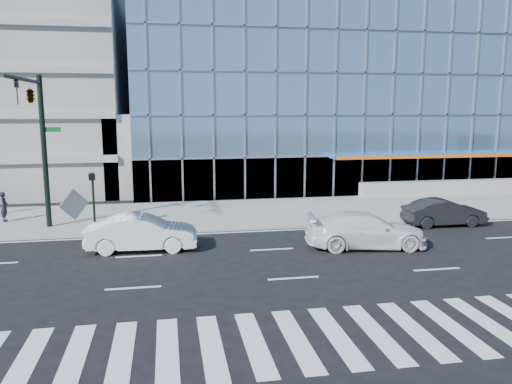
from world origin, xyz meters
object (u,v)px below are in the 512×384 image
traffic_signal (35,114)px  dark_sedan (444,212)px  ped_signal_post (93,192)px  white_suv (366,230)px  pedestrian (4,207)px  white_sedan (142,233)px  tilted_panel (74,204)px

traffic_signal → dark_sedan: traffic_signal is taller
ped_signal_post → white_suv: 14.03m
traffic_signal → white_suv: bearing=-17.8°
traffic_signal → pedestrian: bearing=131.0°
traffic_signal → dark_sedan: size_ratio=1.78×
white_sedan → pedestrian: size_ratio=2.95×
white_sedan → dark_sedan: size_ratio=1.11×
white_sedan → dark_sedan: white_sedan is taller
white_suv → pedestrian: 19.86m
traffic_signal → tilted_panel: 5.89m
ped_signal_post → white_suv: size_ratio=0.53×
white_sedan → pedestrian: pedestrian is taller
white_suv → pedestrian: bearing=73.1°
white_sedan → tilted_panel: bearing=35.5°
traffic_signal → white_sedan: bearing=-35.0°
traffic_signal → pedestrian: size_ratio=4.73×
white_suv → tilted_panel: (-14.33, 7.68, 0.25)m
traffic_signal → pedestrian: 6.63m
ped_signal_post → dark_sedan: 19.07m
ped_signal_post → pedestrian: (-5.22, 2.76, -1.15)m
dark_sedan → tilted_panel: (-20.33, 4.32, 0.33)m
ped_signal_post → tilted_panel: (-1.41, 2.37, -1.07)m
white_sedan → tilted_panel: 7.52m
pedestrian → dark_sedan: bearing=-107.2°
traffic_signal → ped_signal_post: size_ratio=2.67×
white_suv → tilted_panel: bearing=68.9°
dark_sedan → tilted_panel: size_ratio=3.46×
white_suv → traffic_signal: bearing=79.3°
ped_signal_post → white_suv: (12.92, -5.31, -1.32)m
white_sedan → pedestrian: bearing=52.4°
white_suv → pedestrian: pedestrian is taller
dark_sedan → traffic_signal: bearing=86.9°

